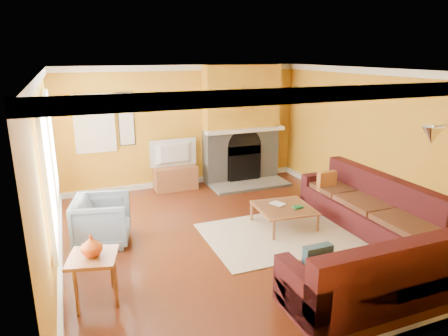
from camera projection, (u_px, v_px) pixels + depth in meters
name	position (u px, v px, depth m)	size (l,w,h in m)	color
floor	(235.00, 236.00, 6.69)	(5.50, 6.00, 0.02)	#642B15
ceiling	(236.00, 70.00, 5.93)	(5.50, 6.00, 0.02)	white
wall_back	(183.00, 127.00, 8.99)	(5.50, 0.02, 2.70)	gold
wall_front	(367.00, 236.00, 3.62)	(5.50, 0.02, 2.70)	gold
wall_left	(46.00, 177.00, 5.33)	(0.02, 6.00, 2.70)	gold
wall_right	(374.00, 144.00, 7.29)	(0.02, 6.00, 2.70)	gold
baseboard	(235.00, 233.00, 6.67)	(5.50, 6.00, 0.12)	white
crown_molding	(236.00, 74.00, 5.95)	(5.50, 6.00, 0.12)	white
window_left_near	(50.00, 146.00, 6.46)	(0.06, 1.22, 1.72)	white
window_left_far	(47.00, 179.00, 4.76)	(0.06, 1.22, 1.72)	white
window_back	(94.00, 123.00, 8.22)	(0.82, 0.06, 1.22)	white
wall_art	(126.00, 119.00, 8.45)	(0.34, 0.04, 1.14)	white
fireplace	(241.00, 124.00, 9.29)	(1.80, 0.40, 2.70)	gray
mantel	(246.00, 130.00, 9.10)	(1.92, 0.22, 0.08)	white
hearth	(250.00, 185.00, 9.16)	(1.80, 0.70, 0.06)	gray
sunburst	(246.00, 99.00, 8.91)	(0.70, 0.04, 0.70)	olive
rug	(278.00, 234.00, 6.72)	(2.40, 1.80, 0.02)	beige
sectional_sofa	(331.00, 220.00, 6.21)	(3.01, 3.64, 0.90)	#48171B
coffee_table	(284.00, 216.00, 7.01)	(0.94, 0.94, 0.37)	white
media_console	(175.00, 178.00, 8.92)	(0.94, 0.42, 0.52)	#975B37
tv	(175.00, 154.00, 8.76)	(1.05, 0.14, 0.61)	black
subwoofer	(189.00, 180.00, 9.07)	(0.33, 0.33, 0.33)	white
armchair	(102.00, 221.00, 6.33)	(0.83, 0.85, 0.78)	gray
side_table	(95.00, 279.00, 4.85)	(0.56, 0.56, 0.62)	#975B37
vase	(91.00, 246.00, 4.73)	(0.26, 0.26, 0.27)	#C44712
book	(274.00, 205.00, 6.99)	(0.18, 0.25, 0.02)	white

